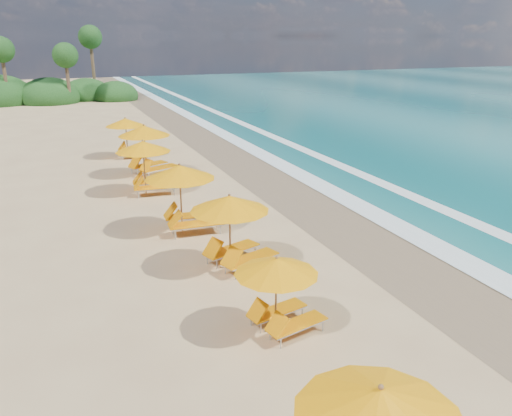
% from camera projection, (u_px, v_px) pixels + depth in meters
% --- Properties ---
extents(ground, '(160.00, 160.00, 0.00)m').
position_uv_depth(ground, '(256.00, 240.00, 18.25)').
color(ground, tan).
rests_on(ground, ground).
extents(wet_sand, '(4.00, 160.00, 0.01)m').
position_uv_depth(wet_sand, '(352.00, 225.00, 19.67)').
color(wet_sand, '#7C684A').
rests_on(wet_sand, ground).
extents(surf_foam, '(4.00, 160.00, 0.01)m').
position_uv_depth(surf_foam, '(410.00, 216.00, 20.62)').
color(surf_foam, white).
rests_on(surf_foam, ground).
extents(station_2, '(2.50, 2.41, 2.04)m').
position_uv_depth(station_2, '(281.00, 289.00, 12.27)').
color(station_2, olive).
rests_on(station_2, ground).
extents(station_3, '(3.12, 3.05, 2.45)m').
position_uv_depth(station_3, '(235.00, 226.00, 15.70)').
color(station_3, olive).
rests_on(station_3, ground).
extents(station_4, '(2.91, 2.71, 2.59)m').
position_uv_depth(station_4, '(186.00, 193.00, 18.68)').
color(station_4, olive).
rests_on(station_4, ground).
extents(station_5, '(2.90, 2.74, 2.51)m').
position_uv_depth(station_5, '(148.00, 163.00, 23.28)').
color(station_5, olive).
rests_on(station_5, ground).
extents(station_6, '(3.49, 3.45, 2.68)m').
position_uv_depth(station_6, '(148.00, 146.00, 26.35)').
color(station_6, olive).
rests_on(station_6, ground).
extents(station_7, '(2.69, 2.52, 2.39)m').
position_uv_depth(station_7, '(130.00, 135.00, 30.33)').
color(station_7, olive).
rests_on(station_7, ground).
extents(treeline, '(25.80, 8.80, 9.74)m').
position_uv_depth(treeline, '(10.00, 94.00, 54.42)').
color(treeline, '#163D14').
rests_on(treeline, ground).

